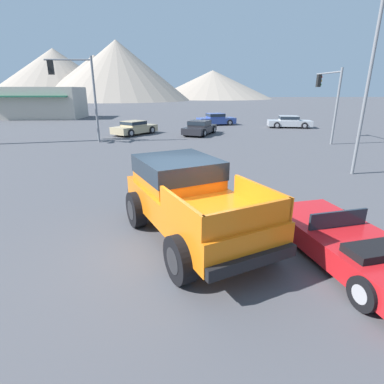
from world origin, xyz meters
The scene contains 12 objects.
ground_plane centered at (0.00, 0.00, 0.00)m, with size 320.00×320.00×0.00m, color #4C4C51.
orange_pickup_truck centered at (0.09, 0.28, 1.12)m, with size 3.90×5.36×1.96m.
red_convertible_car centered at (3.65, -1.24, 0.42)m, with size 2.66×4.62×1.04m.
parked_car_blue centered at (3.83, 26.49, 0.63)m, with size 4.35×2.74×1.26m.
parked_car_tan centered at (-4.04, 19.41, 0.59)m, with size 3.85×4.22×1.16m.
parked_car_dark centered at (1.60, 19.17, 0.61)m, with size 3.29×4.49×1.19m.
parked_car_silver centered at (11.04, 23.82, 0.60)m, with size 4.53×2.48×1.18m.
traffic_light_main centered at (-7.30, 15.52, 4.06)m, with size 3.25×0.38×5.87m.
traffic_light_crosswalk centered at (10.68, 15.51, 3.58)m, with size 0.38×3.86×5.08m.
street_lamp_post centered at (7.83, 6.10, 4.57)m, with size 0.90×0.24×7.59m.
storefront_building centered at (-19.50, 35.71, 2.02)m, with size 12.05×6.64×4.02m.
distant_mountain_range centered at (-29.46, 122.57, 9.02)m, with size 121.91×78.00×20.13m.
Camera 1 is at (-0.09, -6.96, 3.68)m, focal length 28.00 mm.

